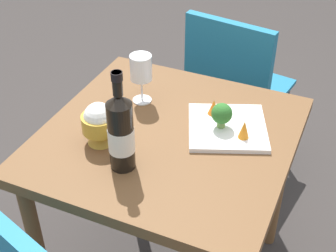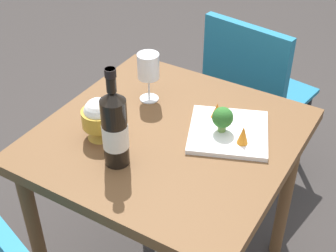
# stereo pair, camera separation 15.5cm
# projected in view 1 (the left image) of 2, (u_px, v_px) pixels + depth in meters

# --- Properties ---
(dining_table) EXTENTS (0.79, 0.79, 0.72)m
(dining_table) POSITION_uv_depth(u_px,v_px,m) (168.00, 156.00, 1.62)
(dining_table) COLOR brown
(dining_table) RESTS_ON ground_plane
(chair_near_window) EXTENTS (0.46, 0.46, 0.85)m
(chair_near_window) POSITION_uv_depth(u_px,v_px,m) (233.00, 82.00, 2.19)
(chair_near_window) COLOR teal
(chair_near_window) RESTS_ON ground_plane
(wine_bottle) EXTENTS (0.08, 0.08, 0.32)m
(wine_bottle) POSITION_uv_depth(u_px,v_px,m) (121.00, 132.00, 1.36)
(wine_bottle) COLOR black
(wine_bottle) RESTS_ON dining_table
(wine_glass) EXTENTS (0.08, 0.08, 0.18)m
(wine_glass) POSITION_uv_depth(u_px,v_px,m) (141.00, 69.00, 1.65)
(wine_glass) COLOR white
(wine_glass) RESTS_ON dining_table
(rice_bowl) EXTENTS (0.11, 0.11, 0.14)m
(rice_bowl) POSITION_uv_depth(u_px,v_px,m) (99.00, 123.00, 1.49)
(rice_bowl) COLOR gold
(rice_bowl) RESTS_ON dining_table
(serving_plate) EXTENTS (0.33, 0.33, 0.02)m
(serving_plate) POSITION_uv_depth(u_px,v_px,m) (227.00, 127.00, 1.58)
(serving_plate) COLOR white
(serving_plate) RESTS_ON dining_table
(broccoli_floret) EXTENTS (0.07, 0.07, 0.09)m
(broccoli_floret) POSITION_uv_depth(u_px,v_px,m) (222.00, 114.00, 1.54)
(broccoli_floret) COLOR #729E4C
(broccoli_floret) RESTS_ON serving_plate
(carrot_garnish_left) EXTENTS (0.04, 0.04, 0.06)m
(carrot_garnish_left) POSITION_uv_depth(u_px,v_px,m) (244.00, 129.00, 1.50)
(carrot_garnish_left) COLOR orange
(carrot_garnish_left) RESTS_ON serving_plate
(carrot_garnish_right) EXTENTS (0.04, 0.04, 0.05)m
(carrot_garnish_right) POSITION_uv_depth(u_px,v_px,m) (214.00, 107.00, 1.61)
(carrot_garnish_right) COLOR orange
(carrot_garnish_right) RESTS_ON serving_plate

